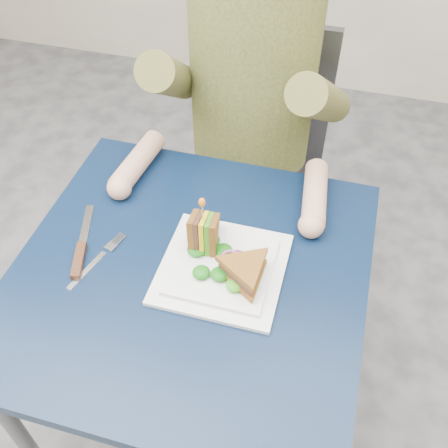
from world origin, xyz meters
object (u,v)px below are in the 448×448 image
(table, at_px, (191,292))
(diner, at_px, (252,64))
(sandwich_flat, at_px, (245,271))
(fork, at_px, (96,262))
(knife, at_px, (80,253))
(chair, at_px, (255,151))
(sandwich_upright, at_px, (203,233))
(plate, at_px, (222,268))

(table, xyz_separation_m, diner, (-0.00, 0.55, 0.26))
(diner, distance_m, sandwich_flat, 0.59)
(diner, bearing_deg, sandwich_flat, -77.47)
(sandwich_flat, relative_size, fork, 1.01)
(fork, distance_m, knife, 0.04)
(chair, relative_size, knife, 4.30)
(fork, height_order, knife, knife)
(sandwich_flat, height_order, sandwich_upright, sandwich_upright)
(table, distance_m, sandwich_upright, 0.15)
(sandwich_upright, bearing_deg, knife, -161.13)
(diner, height_order, fork, diner)
(sandwich_upright, bearing_deg, fork, -155.58)
(table, height_order, fork, fork)
(plate, relative_size, sandwich_flat, 1.46)
(chair, distance_m, diner, 0.39)
(plate, distance_m, fork, 0.27)
(chair, relative_size, sandwich_flat, 5.23)
(plate, xyz_separation_m, sandwich_upright, (-0.05, 0.04, 0.05))
(diner, xyz_separation_m, sandwich_upright, (0.01, -0.49, -0.13))
(chair, relative_size, fork, 5.28)
(plate, bearing_deg, sandwich_flat, -24.44)
(chair, height_order, diner, diner)
(table, height_order, plate, plate)
(sandwich_flat, xyz_separation_m, knife, (-0.37, -0.02, -0.04))
(diner, bearing_deg, table, -90.00)
(diner, relative_size, plate, 2.87)
(table, relative_size, chair, 0.81)
(chair, height_order, fork, chair)
(plate, bearing_deg, table, -163.89)
(table, xyz_separation_m, plate, (0.07, 0.02, 0.09))
(sandwich_flat, height_order, fork, sandwich_flat)
(diner, distance_m, plate, 0.56)
(sandwich_flat, relative_size, knife, 0.82)
(plate, bearing_deg, fork, -168.94)
(plate, xyz_separation_m, fork, (-0.27, -0.05, -0.01))
(chair, distance_m, sandwich_flat, 0.72)
(fork, relative_size, knife, 0.81)
(chair, xyz_separation_m, plate, (0.07, -0.64, 0.20))
(table, relative_size, fork, 4.26)
(knife, bearing_deg, table, 5.36)
(diner, xyz_separation_m, sandwich_flat, (0.12, -0.56, -0.14))
(chair, xyz_separation_m, sandwich_upright, (0.01, -0.60, 0.24))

